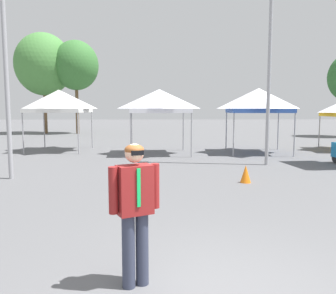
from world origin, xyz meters
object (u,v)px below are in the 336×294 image
object	(u,v)px
person_foreground	(135,205)
tree_behind_tents_center	(44,64)
canopy_tent_far_left	(258,101)
light_pole_near_lift	(271,18)
tree_behind_tents_right	(76,66)
canopy_tent_behind_center	(59,101)
canopy_tent_behind_right	(159,101)
traffic_cone_lot_center	(246,174)
light_pole_opposite_side	(2,0)

from	to	relation	value
person_foreground	tree_behind_tents_center	bearing A→B (deg)	110.24
person_foreground	canopy_tent_far_left	bearing A→B (deg)	68.54
light_pole_near_lift	tree_behind_tents_right	distance (m)	21.21
tree_behind_tents_center	tree_behind_tents_right	distance (m)	2.96
person_foreground	canopy_tent_behind_center	bearing A→B (deg)	109.47
person_foreground	tree_behind_tents_right	world-z (taller)	tree_behind_tents_right
canopy_tent_behind_right	tree_behind_tents_center	bearing A→B (deg)	125.24
person_foreground	traffic_cone_lot_center	world-z (taller)	person_foreground
canopy_tent_far_left	tree_behind_tents_right	size ratio (longest dim) A/B	0.39
person_foreground	traffic_cone_lot_center	distance (m)	6.71
canopy_tent_behind_right	traffic_cone_lot_center	size ratio (longest dim) A/B	5.97
person_foreground	light_pole_near_lift	distance (m)	11.31
canopy_tent_behind_right	person_foreground	xyz separation A→B (m)	(-0.23, -12.78, -1.54)
canopy_tent_far_left	light_pole_opposite_side	size ratio (longest dim) A/B	0.33
light_pole_opposite_side	tree_behind_tents_center	bearing A→B (deg)	105.38
canopy_tent_behind_center	canopy_tent_behind_right	bearing A→B (deg)	-14.80
light_pole_opposite_side	person_foreground	bearing A→B (deg)	-56.78
traffic_cone_lot_center	tree_behind_tents_right	bearing A→B (deg)	115.48
canopy_tent_behind_center	tree_behind_tents_right	bearing A→B (deg)	99.54
traffic_cone_lot_center	light_pole_opposite_side	bearing A→B (deg)	174.27
canopy_tent_far_left	light_pole_opposite_side	distance (m)	11.82
canopy_tent_behind_center	canopy_tent_behind_right	world-z (taller)	canopy_tent_behind_center
light_pole_near_lift	tree_behind_tents_center	distance (m)	23.23
tree_behind_tents_right	traffic_cone_lot_center	xyz separation A→B (m)	(10.02, -21.02, -5.74)
light_pole_opposite_side	tree_behind_tents_center	distance (m)	21.42
canopy_tent_behind_center	light_pole_near_lift	world-z (taller)	light_pole_near_lift
canopy_tent_behind_right	canopy_tent_far_left	distance (m)	4.92
canopy_tent_far_left	light_pole_near_lift	size ratio (longest dim) A/B	0.32
person_foreground	tree_behind_tents_right	xyz separation A→B (m)	(-7.17, 27.05, 4.97)
light_pole_opposite_side	traffic_cone_lot_center	distance (m)	8.96
person_foreground	light_pole_near_lift	bearing A→B (deg)	64.37
canopy_tent_behind_right	canopy_tent_far_left	world-z (taller)	canopy_tent_far_left
canopy_tent_behind_center	light_pole_near_lift	xyz separation A→B (m)	(9.48, -4.83, 3.01)
tree_behind_tents_center	traffic_cone_lot_center	distance (m)	25.67
tree_behind_tents_right	traffic_cone_lot_center	size ratio (longest dim) A/B	15.55
canopy_tent_behind_right	tree_behind_tents_center	size ratio (longest dim) A/B	0.35
canopy_tent_behind_right	traffic_cone_lot_center	bearing A→B (deg)	-68.80
light_pole_near_lift	tree_behind_tents_center	world-z (taller)	light_pole_near_lift
canopy_tent_far_left	light_pole_near_lift	bearing A→B (deg)	-100.10
canopy_tent_far_left	person_foreground	xyz separation A→B (m)	(-5.14, -13.08, -1.58)
canopy_tent_far_left	person_foreground	distance (m)	14.14
canopy_tent_far_left	tree_behind_tents_right	bearing A→B (deg)	131.40
light_pole_near_lift	light_pole_opposite_side	size ratio (longest dim) A/B	1.03
tree_behind_tents_right	traffic_cone_lot_center	bearing A→B (deg)	-64.52
person_foreground	traffic_cone_lot_center	size ratio (longest dim) A/B	3.38
canopy_tent_far_left	tree_behind_tents_center	world-z (taller)	tree_behind_tents_center
tree_behind_tents_right	tree_behind_tents_center	bearing A→B (deg)	173.19
canopy_tent_behind_center	light_pole_opposite_side	world-z (taller)	light_pole_opposite_side
light_pole_near_lift	light_pole_opposite_side	distance (m)	9.26
canopy_tent_behind_center	light_pole_opposite_side	bearing A→B (deg)	-85.53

